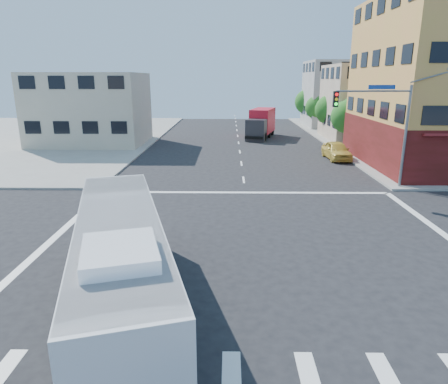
{
  "coord_description": "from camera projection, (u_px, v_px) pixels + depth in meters",
  "views": [
    {
      "loc": [
        -1.07,
        -16.29,
        7.4
      ],
      "look_at": [
        -1.35,
        3.2,
        1.83
      ],
      "focal_mm": 32.0,
      "sensor_mm": 36.0,
      "label": 1
    }
  ],
  "objects": [
    {
      "name": "parked_car",
      "position": [
        337.0,
        150.0,
        37.71
      ],
      "size": [
        2.14,
        4.93,
        1.66
      ],
      "primitive_type": "imported",
      "rotation": [
        0.0,
        0.0,
        0.04
      ],
      "color": "gold",
      "rests_on": "ground"
    },
    {
      "name": "street_tree_b",
      "position": [
        331.0,
        108.0,
        51.02
      ],
      "size": [
        3.8,
        3.8,
        5.79
      ],
      "color": "#352013",
      "rests_on": "ground"
    },
    {
      "name": "transit_bus",
      "position": [
        121.0,
        262.0,
        12.82
      ],
      "size": [
        5.77,
        12.11,
        3.52
      ],
      "rotation": [
        0.0,
        0.0,
        0.29
      ],
      "color": "black",
      "rests_on": "ground"
    },
    {
      "name": "signal_mast_ne",
      "position": [
        383.0,
        116.0,
        26.4
      ],
      "size": [
        7.91,
        1.13,
        8.07
      ],
      "color": "slate",
      "rests_on": "ground"
    },
    {
      "name": "building_east_near",
      "position": [
        377.0,
        103.0,
        48.88
      ],
      "size": [
        12.06,
        10.06,
        9.0
      ],
      "color": "#C6B197",
      "rests_on": "ground"
    },
    {
      "name": "ground",
      "position": [
        253.0,
        252.0,
        17.68
      ],
      "size": [
        120.0,
        120.0,
        0.0
      ],
      "primitive_type": "plane",
      "color": "black",
      "rests_on": "ground"
    },
    {
      "name": "street_tree_a",
      "position": [
        349.0,
        115.0,
        43.38
      ],
      "size": [
        3.6,
        3.6,
        5.53
      ],
      "color": "#352013",
      "rests_on": "ground"
    },
    {
      "name": "building_west",
      "position": [
        91.0,
        109.0,
        45.63
      ],
      "size": [
        12.06,
        10.06,
        8.0
      ],
      "color": "beige",
      "rests_on": "ground"
    },
    {
      "name": "building_east_far",
      "position": [
        345.0,
        94.0,
        62.2
      ],
      "size": [
        12.06,
        10.06,
        10.0
      ],
      "color": "#ACABA6",
      "rests_on": "ground"
    },
    {
      "name": "box_truck",
      "position": [
        261.0,
        124.0,
        51.2
      ],
      "size": [
        4.39,
        8.35,
        3.61
      ],
      "rotation": [
        0.0,
        0.0,
        -0.27
      ],
      "color": "#28272C",
      "rests_on": "ground"
    },
    {
      "name": "street_tree_d",
      "position": [
        308.0,
        100.0,
        66.37
      ],
      "size": [
        4.0,
        4.0,
        6.03
      ],
      "color": "#352013",
      "rests_on": "ground"
    },
    {
      "name": "street_tree_c",
      "position": [
        318.0,
        106.0,
        58.8
      ],
      "size": [
        3.4,
        3.4,
        5.29
      ],
      "color": "#352013",
      "rests_on": "ground"
    }
  ]
}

